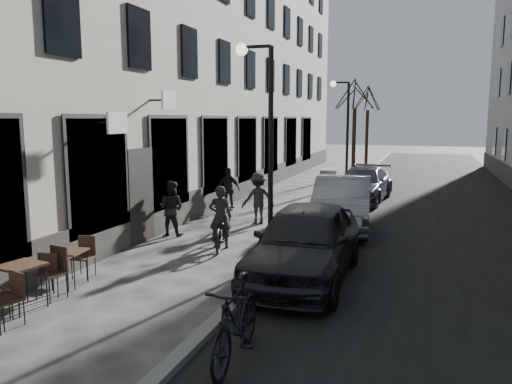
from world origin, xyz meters
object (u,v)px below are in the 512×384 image
Objects in this scene: car_mid at (342,203)px; moped at (236,321)px; pedestrian_far at (228,189)px; pedestrian_mid at (258,198)px; bistro_set_b at (22,282)px; streetlamp_far at (344,124)px; bicycle at (221,229)px; bistro_set_c at (69,264)px; tree_near at (355,93)px; utility_cabinet at (328,191)px; streetlamp_near at (264,129)px; pedestrian_near at (171,208)px; car_near at (305,242)px; tree_far at (368,98)px; car_far at (363,184)px.

car_mid reaches higher than moped.
pedestrian_mid is at bearing -43.66° from pedestrian_far.
pedestrian_far is (-0.11, 10.19, 0.30)m from bistro_set_b.
bistro_set_b is 10.19m from pedestrian_far.
streetlamp_far is 8.31m from pedestrian_mid.
streetlamp_far is 11.48m from bicycle.
bistro_set_c is 8.49m from car_mid.
car_mid is (1.10, -10.61, -3.87)m from tree_near.
tree_near reaches higher than pedestrian_mid.
utility_cabinet is 6.24m from bicycle.
pedestrian_far is 11.67m from moped.
tree_near is at bearing 88.62° from streetlamp_far.
pedestrian_near is (-3.40, 1.80, -2.36)m from streetlamp_near.
bistro_set_c is at bearing -102.36° from streetlamp_far.
car_near reaches higher than bicycle.
streetlamp_near reaches higher than car_near.
tree_near is 6.00m from tree_far.
bistro_set_b is 0.36× the size of car_far.
moped is (1.06, -19.79, -4.07)m from tree_near.
streetlamp_near is 0.89× the size of tree_near.
pedestrian_mid is at bearing 89.60° from bistro_set_b.
bistro_set_c is at bearing -104.31° from car_far.
bistro_set_c is 13.40m from car_far.
pedestrian_far is (-1.79, 1.84, -0.03)m from pedestrian_mid.
streetlamp_near is 10.17m from car_far.
car_near is at bearing -54.70° from pedestrian_far.
tree_near reaches higher than bicycle.
car_near reaches higher than bistro_set_c.
tree_far is 3.41× the size of pedestrian_mid.
moped is at bearing 98.55° from bicycle.
bicycle is 1.20× the size of pedestrian_near.
utility_cabinet is (0.27, 6.91, -2.37)m from streetlamp_near.
pedestrian_mid is at bearing -95.37° from tree_far.
car_mid is at bearing -86.21° from tree_far.
bistro_set_b is at bearing -101.13° from streetlamp_far.
car_mid reaches higher than bistro_set_c.
streetlamp_far is at bearing -113.72° from bicycle.
tree_far is at bearing -127.80° from pedestrian_mid.
streetlamp_far is 5.62m from utility_cabinet.
tree_near reaches higher than pedestrian_near.
bistro_set_c is (-3.32, -17.85, -4.22)m from tree_near.
tree_near is 11.60m from pedestrian_mid.
bistro_set_c is 0.32× the size of car_far.
bistro_set_b is at bearing 169.65° from moped.
bistro_set_c is at bearing 153.71° from moped.
streetlamp_far reaches higher than bicycle.
bistro_set_b is 1.07× the size of pedestrian_near.
car_near is at bearing -91.49° from utility_cabinet.
tree_far is 1.19× the size of car_near.
bicycle is at bearing 147.90° from streetlamp_near.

